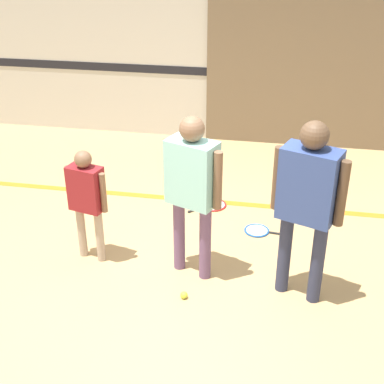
{
  "coord_description": "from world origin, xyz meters",
  "views": [
    {
      "loc": [
        0.83,
        -4.07,
        3.07
      ],
      "look_at": [
        0.08,
        0.07,
        0.87
      ],
      "focal_mm": 50.0,
      "sensor_mm": 36.0,
      "label": 1
    }
  ],
  "objects_px": {
    "person_instructor": "(192,181)",
    "racket_second_spare": "(258,231)",
    "person_student_right": "(308,194)",
    "racket_spare_on_floor": "(212,205)",
    "tennis_ball_near_instructor": "(184,295)",
    "person_student_left": "(87,194)",
    "tennis_ball_by_spare_racket": "(210,197)"
  },
  "relations": [
    {
      "from": "person_instructor",
      "to": "tennis_ball_by_spare_racket",
      "type": "bearing_deg",
      "value": 113.43
    },
    {
      "from": "person_student_left",
      "to": "person_student_right",
      "type": "height_order",
      "value": "person_student_right"
    },
    {
      "from": "person_student_right",
      "to": "tennis_ball_near_instructor",
      "type": "height_order",
      "value": "person_student_right"
    },
    {
      "from": "person_student_right",
      "to": "racket_spare_on_floor",
      "type": "height_order",
      "value": "person_student_right"
    },
    {
      "from": "racket_spare_on_floor",
      "to": "tennis_ball_by_spare_racket",
      "type": "bearing_deg",
      "value": -114.02
    },
    {
      "from": "person_instructor",
      "to": "racket_spare_on_floor",
      "type": "xyz_separation_m",
      "value": [
        0.0,
        1.32,
        -0.96
      ]
    },
    {
      "from": "person_instructor",
      "to": "person_student_left",
      "type": "relative_size",
      "value": 1.36
    },
    {
      "from": "tennis_ball_by_spare_racket",
      "to": "racket_second_spare",
      "type": "bearing_deg",
      "value": -45.18
    },
    {
      "from": "person_student_right",
      "to": "racket_spare_on_floor",
      "type": "relative_size",
      "value": 3.39
    },
    {
      "from": "person_student_left",
      "to": "person_student_right",
      "type": "bearing_deg",
      "value": 7.59
    },
    {
      "from": "racket_second_spare",
      "to": "person_instructor",
      "type": "bearing_deg",
      "value": -118.54
    },
    {
      "from": "tennis_ball_by_spare_racket",
      "to": "person_student_right",
      "type": "bearing_deg",
      "value": -57.68
    },
    {
      "from": "person_instructor",
      "to": "racket_second_spare",
      "type": "distance_m",
      "value": 1.41
    },
    {
      "from": "person_instructor",
      "to": "tennis_ball_near_instructor",
      "type": "bearing_deg",
      "value": -68.14
    },
    {
      "from": "racket_second_spare",
      "to": "person_student_right",
      "type": "bearing_deg",
      "value": -61.69
    },
    {
      "from": "person_student_left",
      "to": "racket_second_spare",
      "type": "height_order",
      "value": "person_student_left"
    },
    {
      "from": "person_student_right",
      "to": "racket_second_spare",
      "type": "bearing_deg",
      "value": -47.08
    },
    {
      "from": "person_student_right",
      "to": "tennis_ball_by_spare_racket",
      "type": "height_order",
      "value": "person_student_right"
    },
    {
      "from": "racket_spare_on_floor",
      "to": "racket_second_spare",
      "type": "height_order",
      "value": "same"
    },
    {
      "from": "tennis_ball_by_spare_racket",
      "to": "person_student_left",
      "type": "bearing_deg",
      "value": -124.85
    },
    {
      "from": "person_student_right",
      "to": "tennis_ball_near_instructor",
      "type": "relative_size",
      "value": 25.13
    },
    {
      "from": "person_student_left",
      "to": "racket_spare_on_floor",
      "type": "height_order",
      "value": "person_student_left"
    },
    {
      "from": "racket_spare_on_floor",
      "to": "tennis_ball_near_instructor",
      "type": "xyz_separation_m",
      "value": [
        -0.0,
        -1.73,
        0.02
      ]
    },
    {
      "from": "person_instructor",
      "to": "racket_second_spare",
      "type": "bearing_deg",
      "value": 77.21
    },
    {
      "from": "racket_spare_on_floor",
      "to": "racket_second_spare",
      "type": "distance_m",
      "value": 0.75
    },
    {
      "from": "person_student_left",
      "to": "person_student_right",
      "type": "xyz_separation_m",
      "value": [
        2.02,
        -0.23,
        0.31
      ]
    },
    {
      "from": "person_student_left",
      "to": "tennis_ball_near_instructor",
      "type": "relative_size",
      "value": 17.57
    },
    {
      "from": "racket_spare_on_floor",
      "to": "racket_second_spare",
      "type": "relative_size",
      "value": 1.01
    },
    {
      "from": "person_student_left",
      "to": "racket_spare_on_floor",
      "type": "xyz_separation_m",
      "value": [
        1.03,
        1.26,
        -0.71
      ]
    },
    {
      "from": "person_student_left",
      "to": "racket_second_spare",
      "type": "xyz_separation_m",
      "value": [
        1.61,
        0.78,
        -0.71
      ]
    },
    {
      "from": "person_instructor",
      "to": "racket_spare_on_floor",
      "type": "distance_m",
      "value": 1.64
    },
    {
      "from": "person_student_left",
      "to": "tennis_ball_near_instructor",
      "type": "height_order",
      "value": "person_student_left"
    }
  ]
}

